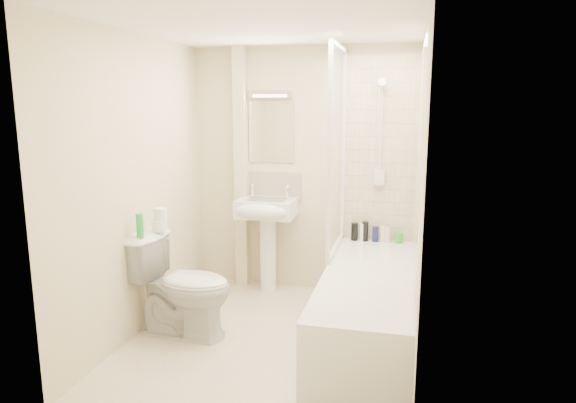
# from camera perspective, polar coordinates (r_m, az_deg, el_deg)

# --- Properties ---
(floor) EXTENTS (2.50, 2.50, 0.00)m
(floor) POSITION_cam_1_polar(r_m,az_deg,el_deg) (4.26, -1.98, -15.09)
(floor) COLOR beige
(floor) RESTS_ON ground
(wall_back) EXTENTS (2.20, 0.02, 2.40)m
(wall_back) POSITION_cam_1_polar(r_m,az_deg,el_deg) (5.08, 1.68, 3.40)
(wall_back) COLOR beige
(wall_back) RESTS_ON ground
(wall_left) EXTENTS (0.02, 2.50, 2.40)m
(wall_left) POSITION_cam_1_polar(r_m,az_deg,el_deg) (4.30, -16.35, 1.59)
(wall_left) COLOR beige
(wall_left) RESTS_ON ground
(wall_right) EXTENTS (0.02, 2.50, 2.40)m
(wall_right) POSITION_cam_1_polar(r_m,az_deg,el_deg) (3.74, 14.35, 0.34)
(wall_right) COLOR beige
(wall_right) RESTS_ON ground
(ceiling) EXTENTS (2.20, 2.50, 0.02)m
(ceiling) POSITION_cam_1_polar(r_m,az_deg,el_deg) (3.86, -2.22, 18.87)
(ceiling) COLOR white
(ceiling) RESTS_ON wall_back
(tile_back) EXTENTS (0.70, 0.01, 1.75)m
(tile_back) POSITION_cam_1_polar(r_m,az_deg,el_deg) (4.95, 10.24, 5.65)
(tile_back) COLOR beige
(tile_back) RESTS_ON wall_back
(tile_right) EXTENTS (0.01, 2.10, 1.75)m
(tile_right) POSITION_cam_1_polar(r_m,az_deg,el_deg) (3.91, 14.30, 4.11)
(tile_right) COLOR beige
(tile_right) RESTS_ON wall_right
(pipe_boxing) EXTENTS (0.12, 0.12, 2.40)m
(pipe_boxing) POSITION_cam_1_polar(r_m,az_deg,el_deg) (5.19, -5.19, 3.51)
(pipe_boxing) COLOR beige
(pipe_boxing) RESTS_ON ground
(splashback) EXTENTS (0.60, 0.02, 0.30)m
(splashback) POSITION_cam_1_polar(r_m,az_deg,el_deg) (5.17, -1.80, 1.63)
(splashback) COLOR beige
(splashback) RESTS_ON wall_back
(mirror) EXTENTS (0.46, 0.01, 0.60)m
(mirror) POSITION_cam_1_polar(r_m,az_deg,el_deg) (5.11, -1.84, 7.72)
(mirror) COLOR white
(mirror) RESTS_ON wall_back
(strip_light) EXTENTS (0.42, 0.07, 0.07)m
(strip_light) POSITION_cam_1_polar(r_m,az_deg,el_deg) (5.08, -1.94, 11.88)
(strip_light) COLOR silver
(strip_light) RESTS_ON wall_back
(bathtub) EXTENTS (0.70, 2.10, 0.55)m
(bathtub) POSITION_cam_1_polar(r_m,az_deg,el_deg) (4.20, 8.86, -11.26)
(bathtub) COLOR white
(bathtub) RESTS_ON ground
(shower_screen) EXTENTS (0.04, 0.92, 1.80)m
(shower_screen) POSITION_cam_1_polar(r_m,az_deg,el_deg) (4.54, 5.49, 5.63)
(shower_screen) COLOR white
(shower_screen) RESTS_ON bathtub
(shower_fixture) EXTENTS (0.10, 0.16, 0.99)m
(shower_fixture) POSITION_cam_1_polar(r_m,az_deg,el_deg) (4.90, 10.23, 7.01)
(shower_fixture) COLOR white
(shower_fixture) RESTS_ON wall_back
(pedestal_sink) EXTENTS (0.56, 0.50, 1.07)m
(pedestal_sink) POSITION_cam_1_polar(r_m,az_deg,el_deg) (5.01, -2.46, -1.93)
(pedestal_sink) COLOR white
(pedestal_sink) RESTS_ON ground
(bottle_black_a) EXTENTS (0.07, 0.07, 0.17)m
(bottle_black_a) POSITION_cam_1_polar(r_m,az_deg,el_deg) (5.02, 7.39, -3.34)
(bottle_black_a) COLOR black
(bottle_black_a) RESTS_ON bathtub
(bottle_white_a) EXTENTS (0.05, 0.05, 0.17)m
(bottle_white_a) POSITION_cam_1_polar(r_m,az_deg,el_deg) (5.02, 8.27, -3.39)
(bottle_white_a) COLOR white
(bottle_white_a) RESTS_ON bathtub
(bottle_black_b) EXTENTS (0.06, 0.06, 0.19)m
(bottle_black_b) POSITION_cam_1_polar(r_m,az_deg,el_deg) (5.01, 8.56, -3.30)
(bottle_black_b) COLOR black
(bottle_black_b) RESTS_ON bathtub
(bottle_blue) EXTENTS (0.06, 0.06, 0.15)m
(bottle_blue) POSITION_cam_1_polar(r_m,az_deg,el_deg) (5.01, 9.69, -3.60)
(bottle_blue) COLOR navy
(bottle_blue) RESTS_ON bathtub
(bottle_cream) EXTENTS (0.05, 0.05, 0.16)m
(bottle_cream) POSITION_cam_1_polar(r_m,az_deg,el_deg) (5.00, 10.49, -3.57)
(bottle_cream) COLOR beige
(bottle_cream) RESTS_ON bathtub
(bottle_white_b) EXTENTS (0.05, 0.05, 0.14)m
(bottle_white_b) POSITION_cam_1_polar(r_m,az_deg,el_deg) (5.00, 11.01, -3.67)
(bottle_white_b) COLOR silver
(bottle_white_b) RESTS_ON bathtub
(bottle_green) EXTENTS (0.07, 0.07, 0.10)m
(bottle_green) POSITION_cam_1_polar(r_m,az_deg,el_deg) (5.01, 12.20, -3.97)
(bottle_green) COLOR green
(bottle_green) RESTS_ON bathtub
(toilet) EXTENTS (0.60, 0.89, 0.83)m
(toilet) POSITION_cam_1_polar(r_m,az_deg,el_deg) (4.28, -11.65, -9.09)
(toilet) COLOR white
(toilet) RESTS_ON ground
(toilet_roll_lower) EXTENTS (0.12, 0.12, 0.09)m
(toilet_roll_lower) POSITION_cam_1_polar(r_m,az_deg,el_deg) (4.33, -14.09, -2.62)
(toilet_roll_lower) COLOR white
(toilet_roll_lower) RESTS_ON toilet
(toilet_roll_upper) EXTENTS (0.11, 0.11, 0.10)m
(toilet_roll_upper) POSITION_cam_1_polar(r_m,az_deg,el_deg) (4.31, -13.99, -1.37)
(toilet_roll_upper) COLOR white
(toilet_roll_upper) RESTS_ON toilet_roll_lower
(green_bottle) EXTENTS (0.06, 0.06, 0.19)m
(green_bottle) POSITION_cam_1_polar(r_m,az_deg,el_deg) (4.15, -16.14, -2.57)
(green_bottle) COLOR green
(green_bottle) RESTS_ON toilet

